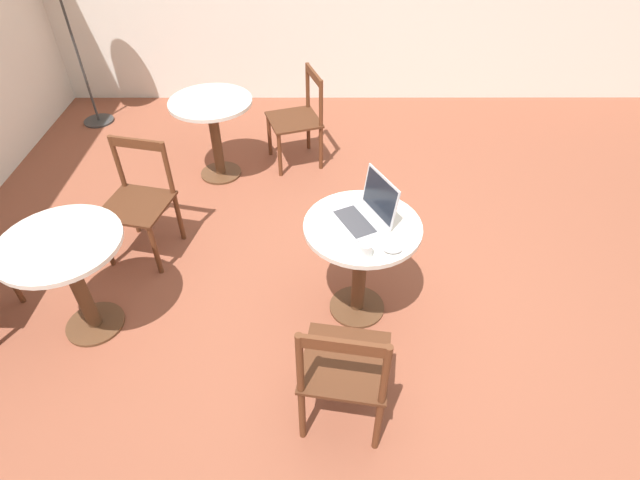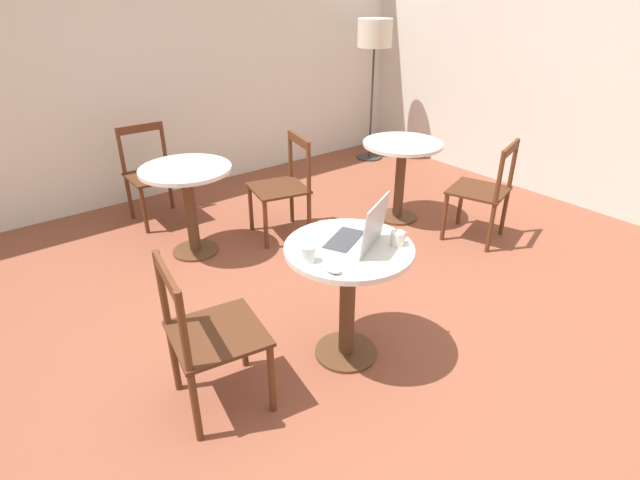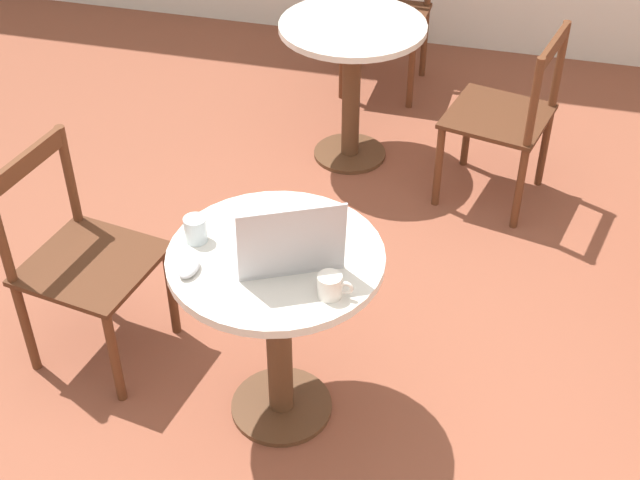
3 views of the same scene
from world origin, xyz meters
name	(u,v)px [view 1 (image 1 of 3)]	position (x,y,z in m)	size (l,w,h in m)	color
ground_plane	(375,307)	(0.00, 0.00, 0.00)	(16.00, 16.00, 0.00)	brown
cafe_table_near	(361,248)	(-0.01, 0.13, 0.54)	(0.69, 0.69, 0.72)	#51331E
cafe_table_mid	(213,120)	(1.61, 1.27, 0.54)	(0.69, 0.69, 0.72)	#51331E
cafe_table_far	(69,265)	(-0.15, 1.83, 0.54)	(0.69, 0.69, 0.72)	#51331E
chair_near_left	(345,369)	(-0.79, 0.25, 0.43)	(0.50, 0.50, 0.85)	#562D19
chair_mid_front	(299,119)	(1.85, 0.56, 0.43)	(0.55, 0.55, 0.85)	#562D19
chair_far_right	(139,201)	(0.61, 1.65, 0.43)	(0.52, 0.52, 0.85)	#562D19
laptop	(365,213)	(0.03, 0.11, 0.77)	(0.42, 0.40, 0.27)	#B7B7BC
mouse	(393,249)	(-0.24, -0.02, 0.73)	(0.06, 0.10, 0.03)	#B7B7BC
mug	(385,198)	(0.21, -0.02, 0.76)	(0.11, 0.07, 0.08)	silver
drinking_glass	(366,250)	(-0.27, 0.13, 0.76)	(0.07, 0.07, 0.09)	silver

